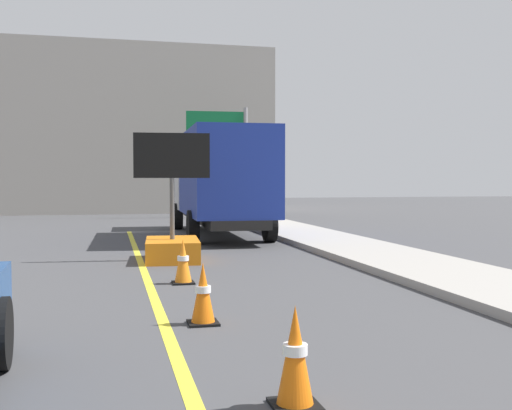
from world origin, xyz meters
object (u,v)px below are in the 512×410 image
Objects in this scene: arrow_board_trailer at (172,238)px; box_truck at (220,179)px; highway_guide_sign at (229,142)px; traffic_cone_far_lane at (203,294)px; traffic_cone_mid_lane at (295,357)px; traffic_cone_curbside at (183,262)px.

box_truck is at bearing 69.77° from arrow_board_trailer.
highway_guide_sign is 20.99m from traffic_cone_far_lane.
traffic_cone_mid_lane is at bearing -97.78° from box_truck.
traffic_cone_far_lane is 0.99× the size of traffic_cone_curbside.
arrow_board_trailer is 3.00m from traffic_cone_curbside.
traffic_cone_mid_lane is at bearing -84.31° from traffic_cone_far_lane.
traffic_cone_curbside is (-0.12, -2.99, -0.12)m from arrow_board_trailer.
traffic_cone_far_lane is at bearing -101.67° from highway_guide_sign.
arrow_board_trailer reaches higher than traffic_cone_mid_lane.
box_truck is 14.30m from traffic_cone_mid_lane.
arrow_board_trailer is 0.54× the size of highway_guide_sign.
box_truck reaches higher than arrow_board_trailer.
arrow_board_trailer is 3.68× the size of traffic_cone_far_lane.
traffic_cone_curbside is at bearing -92.25° from arrow_board_trailer.
box_truck is at bearing 78.95° from traffic_cone_far_lane.
highway_guide_sign is 18.16m from traffic_cone_curbside.
arrow_board_trailer is 0.35× the size of box_truck.
traffic_cone_mid_lane is at bearing -88.22° from traffic_cone_curbside.
traffic_cone_mid_lane is 5.72m from traffic_cone_curbside.
box_truck is 8.76m from traffic_cone_curbside.
traffic_cone_curbside is (-0.18, 5.72, -0.02)m from traffic_cone_mid_lane.
traffic_cone_curbside is (-4.10, -17.42, -3.06)m from highway_guide_sign.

